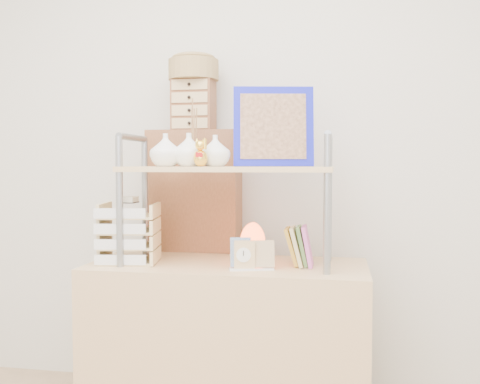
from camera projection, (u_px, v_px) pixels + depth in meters
The scene contains 9 objects.
desk at pixel (227, 348), 2.34m from camera, with size 1.20×0.50×0.75m, color tan.
cabinet at pixel (196, 263), 2.73m from camera, with size 0.45×0.24×1.35m, color brown.
hutch at pixel (222, 163), 2.32m from camera, with size 0.90×0.34×0.78m.
letter_tray at pixel (129, 236), 2.34m from camera, with size 0.27×0.26×0.29m.
salt_lamp at pixel (253, 242), 2.34m from camera, with size 0.12×0.11×0.18m.
desk_clock at pixel (244, 255), 2.18m from camera, with size 0.09×0.05×0.12m.
postcard_stand at pixel (252, 261), 2.19m from camera, with size 0.19×0.10×0.13m.
drawer_chest at pixel (194, 106), 2.67m from camera, with size 0.20×0.16×0.25m.
woven_basket at pixel (194, 70), 2.66m from camera, with size 0.25×0.25×0.10m, color olive.
Camera 1 is at (0.47, -1.05, 1.18)m, focal length 40.00 mm.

